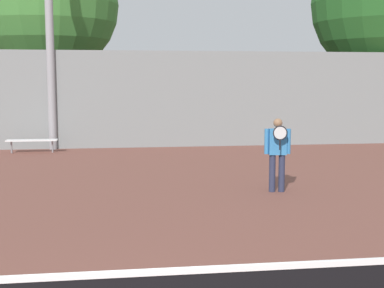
{
  "coord_description": "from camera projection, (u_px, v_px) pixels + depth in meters",
  "views": [
    {
      "loc": [
        -0.0,
        -4.1,
        2.46
      ],
      "look_at": [
        1.73,
        8.35,
        0.95
      ],
      "focal_mm": 50.0,
      "sensor_mm": 36.0,
      "label": 1
    }
  ],
  "objects": [
    {
      "name": "tennis_player",
      "position": [
        277.0,
        151.0,
        11.71
      ],
      "size": [
        0.58,
        0.43,
        1.63
      ],
      "rotation": [
        0.0,
        0.0,
        -0.11
      ],
      "color": "#282D47",
      "rests_on": "ground_plane"
    },
    {
      "name": "bench_adjacent_court",
      "position": [
        32.0,
        141.0,
        18.08
      ],
      "size": [
        1.69,
        0.4,
        0.45
      ],
      "color": "white",
      "rests_on": "ground_plane"
    },
    {
      "name": "back_fence",
      "position": [
        118.0,
        100.0,
        19.3
      ],
      "size": [
        33.1,
        0.06,
        3.51
      ],
      "color": "gray",
      "rests_on": "ground_plane"
    },
    {
      "name": "tree_green_broad",
      "position": [
        48.0,
        5.0,
        22.61
      ],
      "size": [
        5.9,
        5.9,
        8.59
      ],
      "color": "brown",
      "rests_on": "ground_plane"
    }
  ]
}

